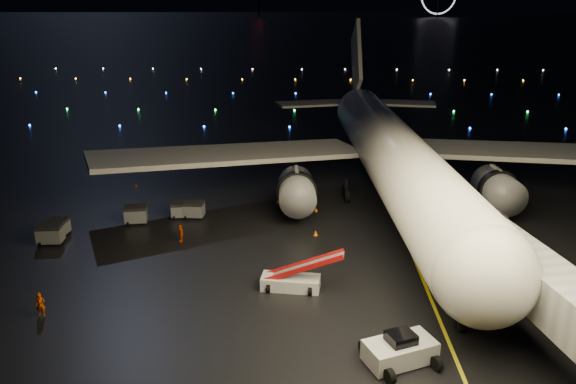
% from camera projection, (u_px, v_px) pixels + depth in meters
% --- Properties ---
extents(ground, '(2000.00, 2000.00, 0.00)m').
position_uv_depth(ground, '(302.00, 39.00, 325.58)').
color(ground, black).
rests_on(ground, ground).
extents(lane_centre, '(0.25, 80.00, 0.02)m').
position_uv_depth(lane_centre, '(402.00, 231.00, 55.88)').
color(lane_centre, yellow).
rests_on(lane_centre, ground).
extents(airliner, '(70.28, 67.11, 18.97)m').
position_uv_depth(airliner, '(388.00, 115.00, 63.37)').
color(airliner, silver).
rests_on(airliner, ground).
extents(pushback_tug, '(4.98, 3.90, 2.11)m').
position_uv_depth(pushback_tug, '(400.00, 348.00, 35.35)').
color(pushback_tug, silver).
rests_on(pushback_tug, ground).
extents(belt_loader, '(6.96, 2.56, 3.30)m').
position_uv_depth(belt_loader, '(291.00, 270.00, 44.20)').
color(belt_loader, silver).
rests_on(belt_loader, ground).
extents(crew_a, '(0.75, 0.57, 1.84)m').
position_uv_depth(crew_a, '(40.00, 305.00, 40.60)').
color(crew_a, '#FC5100').
rests_on(crew_a, ground).
extents(crew_c, '(0.91, 1.04, 1.68)m').
position_uv_depth(crew_c, '(181.00, 233.00, 53.16)').
color(crew_c, '#FC5100').
rests_on(crew_c, ground).
extents(safety_cone_0, '(0.55, 0.55, 0.53)m').
position_uv_depth(safety_cone_0, '(316.00, 233.00, 54.70)').
color(safety_cone_0, '#FF6509').
rests_on(safety_cone_0, ground).
extents(safety_cone_1, '(0.50, 0.50, 0.44)m').
position_uv_depth(safety_cone_1, '(316.00, 209.00, 60.97)').
color(safety_cone_1, '#FF6509').
rests_on(safety_cone_1, ground).
extents(safety_cone_2, '(0.48, 0.48, 0.47)m').
position_uv_depth(safety_cone_2, '(278.00, 201.00, 63.37)').
color(safety_cone_2, '#FF6509').
rests_on(safety_cone_2, ground).
extents(safety_cone_3, '(0.57, 0.57, 0.50)m').
position_uv_depth(safety_cone_3, '(136.00, 185.00, 68.80)').
color(safety_cone_3, '#FF6509').
rests_on(safety_cone_3, ground).
extents(taxiway_lights, '(164.00, 92.00, 0.36)m').
position_uv_depth(taxiway_lights, '(297.00, 89.00, 142.18)').
color(taxiway_lights, black).
rests_on(taxiway_lights, ground).
extents(baggage_cart_0, '(2.17, 1.59, 1.76)m').
position_uv_depth(baggage_cart_0, '(194.00, 210.00, 58.99)').
color(baggage_cart_0, slate).
rests_on(baggage_cart_0, ground).
extents(baggage_cart_1, '(2.12, 1.63, 1.65)m').
position_uv_depth(baggage_cart_1, '(181.00, 210.00, 59.05)').
color(baggage_cart_1, slate).
rests_on(baggage_cart_1, ground).
extents(baggage_cart_2, '(2.46, 1.93, 1.88)m').
position_uv_depth(baggage_cart_2, '(136.00, 215.00, 57.49)').
color(baggage_cart_2, slate).
rests_on(baggage_cart_2, ground).
extents(baggage_cart_3, '(2.38, 1.77, 1.90)m').
position_uv_depth(baggage_cart_3, '(50.00, 234.00, 52.68)').
color(baggage_cart_3, slate).
rests_on(baggage_cart_3, ground).
extents(baggage_cart_4, '(1.97, 1.45, 1.60)m').
position_uv_depth(baggage_cart_4, '(59.00, 226.00, 54.87)').
color(baggage_cart_4, slate).
rests_on(baggage_cart_4, ground).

